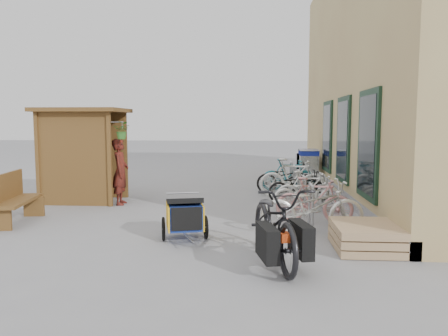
# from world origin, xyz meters

# --- Properties ---
(ground) EXTENTS (80.00, 80.00, 0.00)m
(ground) POSITION_xyz_m (0.00, 0.00, 0.00)
(ground) COLOR gray
(building) EXTENTS (6.07, 13.00, 7.00)m
(building) POSITION_xyz_m (6.49, 4.50, 3.49)
(building) COLOR tan
(building) RESTS_ON ground
(kiosk) EXTENTS (2.49, 1.65, 2.40)m
(kiosk) POSITION_xyz_m (-3.28, 2.47, 1.55)
(kiosk) COLOR brown
(kiosk) RESTS_ON ground
(bike_rack) EXTENTS (0.05, 5.35, 0.86)m
(bike_rack) POSITION_xyz_m (2.30, 2.40, 0.52)
(bike_rack) COLOR #A5A8AD
(bike_rack) RESTS_ON ground
(pallet_stack) EXTENTS (1.00, 1.20, 0.40)m
(pallet_stack) POSITION_xyz_m (3.00, -1.40, 0.21)
(pallet_stack) COLOR tan
(pallet_stack) RESTS_ON ground
(bench) EXTENTS (0.74, 1.67, 1.02)m
(bench) POSITION_xyz_m (-3.68, -0.01, 0.52)
(bench) COLOR brown
(bench) RESTS_ON ground
(shopping_carts) EXTENTS (0.64, 1.76, 1.14)m
(shopping_carts) POSITION_xyz_m (3.00, 6.80, 0.66)
(shopping_carts) COLOR silver
(shopping_carts) RESTS_ON ground
(child_trailer) EXTENTS (0.87, 1.38, 0.79)m
(child_trailer) POSITION_xyz_m (-0.01, -0.99, 0.44)
(child_trailer) COLOR #1C309A
(child_trailer) RESTS_ON ground
(cargo_bike) EXTENTS (1.24, 2.33, 1.16)m
(cargo_bike) POSITION_xyz_m (1.51, -2.15, 0.58)
(cargo_bike) COLOR black
(cargo_bike) RESTS_ON ground
(person_kiosk) EXTENTS (0.46, 0.64, 1.64)m
(person_kiosk) POSITION_xyz_m (-2.13, 2.13, 0.82)
(person_kiosk) COLOR maroon
(person_kiosk) RESTS_ON ground
(bike_0) EXTENTS (1.97, 0.88, 1.00)m
(bike_0) POSITION_xyz_m (2.27, -0.43, 0.50)
(bike_0) COLOR silver
(bike_0) RESTS_ON ground
(bike_1) EXTENTS (1.62, 0.76, 0.94)m
(bike_1) POSITION_xyz_m (2.41, 0.40, 0.47)
(bike_1) COLOR #D98E8C
(bike_1) RESTS_ON ground
(bike_2) EXTENTS (1.66, 0.75, 0.84)m
(bike_2) POSITION_xyz_m (2.42, 1.59, 0.42)
(bike_2) COLOR silver
(bike_2) RESTS_ON ground
(bike_3) EXTENTS (1.50, 0.44, 0.90)m
(bike_3) POSITION_xyz_m (2.46, 1.89, 0.45)
(bike_3) COLOR silver
(bike_3) RESTS_ON ground
(bike_4) EXTENTS (1.63, 0.74, 0.83)m
(bike_4) POSITION_xyz_m (2.33, 2.71, 0.41)
(bike_4) COLOR black
(bike_4) RESTS_ON ground
(bike_5) EXTENTS (1.85, 0.80, 1.08)m
(bike_5) POSITION_xyz_m (2.23, 3.32, 0.54)
(bike_5) COLOR silver
(bike_5) RESTS_ON ground
(bike_6) EXTENTS (1.75, 0.68, 0.91)m
(bike_6) POSITION_xyz_m (2.12, 4.02, 0.45)
(bike_6) COLOR black
(bike_6) RESTS_ON ground
(bike_7) EXTENTS (1.63, 0.54, 0.97)m
(bike_7) POSITION_xyz_m (2.21, 4.55, 0.48)
(bike_7) COLOR #1F6E7D
(bike_7) RESTS_ON ground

